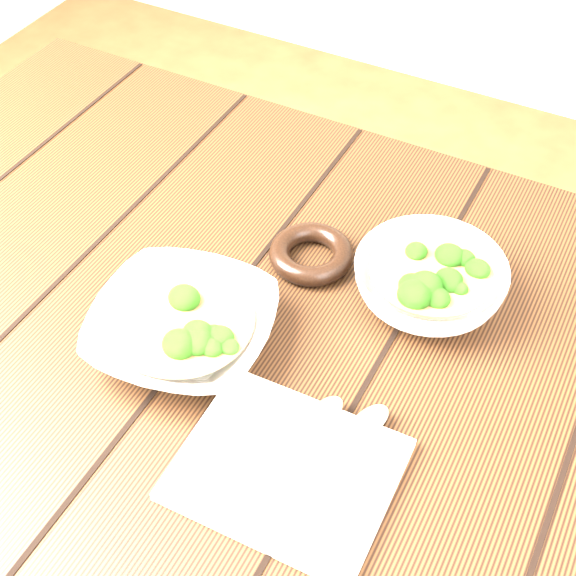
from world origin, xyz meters
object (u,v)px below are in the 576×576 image
Objects in this scene: soup_bowl_front at (183,327)px; trivet at (311,254)px; table at (244,369)px; napkin at (287,469)px; soup_bowl_back at (429,281)px.

soup_bowl_front reaches higher than trivet.
table is 11.31× the size of trivet.
napkin is (0.18, -0.09, -0.02)m from soup_bowl_front.
trivet reaches higher than table.
trivet reaches higher than napkin.
napkin is (0.11, -0.28, -0.01)m from trivet.
napkin is (-0.04, -0.29, -0.03)m from soup_bowl_back.
napkin is (0.15, -0.17, 0.13)m from table.
soup_bowl_front is at bearing 150.92° from napkin.
table is at bearing -109.88° from trivet.
table is 0.26m from napkin.
soup_bowl_back is 2.24× the size of trivet.
table is at bearing 130.50° from napkin.
napkin reaches higher than table.
soup_bowl_front is 1.12× the size of napkin.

